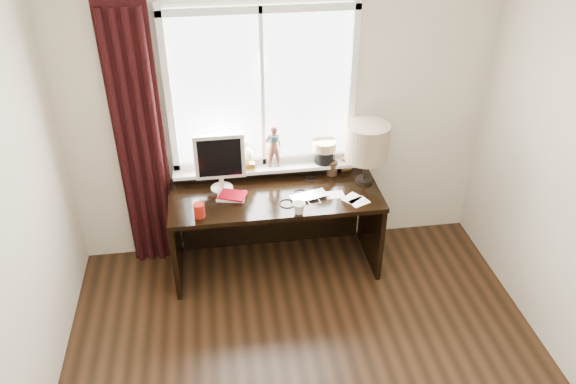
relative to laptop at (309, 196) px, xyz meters
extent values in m
cube|color=white|center=(-0.16, -1.53, 1.84)|extent=(3.50, 4.00, 0.00)
cube|color=beige|center=(-0.16, 0.47, 0.54)|extent=(3.50, 0.00, 2.60)
imported|color=silver|center=(0.00, 0.00, 0.00)|extent=(0.34, 0.26, 0.02)
imported|color=white|center=(-0.12, -0.20, 0.04)|extent=(0.13, 0.12, 0.10)
cylinder|color=maroon|center=(-0.87, -0.14, 0.04)|extent=(0.08, 0.08, 0.11)
cube|color=white|center=(-0.31, 0.45, 0.74)|extent=(1.40, 0.02, 1.30)
cube|color=silver|center=(-0.31, 0.43, 0.11)|extent=(1.50, 0.05, 0.05)
cube|color=silver|center=(-0.31, 0.43, 1.36)|extent=(1.50, 0.05, 0.05)
cube|color=silver|center=(-1.04, 0.43, 0.74)|extent=(0.05, 0.05, 1.40)
cube|color=silver|center=(0.41, 0.43, 0.74)|extent=(0.05, 0.05, 1.40)
cube|color=silver|center=(-0.31, 0.43, 0.74)|extent=(0.03, 0.05, 1.30)
cube|color=silver|center=(-0.31, 0.38, 0.07)|extent=(1.52, 0.18, 0.03)
cylinder|color=#630002|center=(-0.76, 0.37, 0.21)|extent=(0.13, 0.13, 0.24)
cube|color=gold|center=(-0.47, 0.37, 0.12)|extent=(0.15, 0.12, 0.06)
sphere|color=beige|center=(-0.47, 0.37, 0.21)|extent=(0.13, 0.13, 0.13)
sphere|color=beige|center=(-0.47, 0.37, 0.31)|extent=(0.07, 0.07, 0.07)
imported|color=brown|center=(-0.23, 0.37, 0.28)|extent=(0.15, 0.11, 0.38)
cylinder|color=#1E4C51|center=(-0.23, 0.36, 0.36)|extent=(0.09, 0.09, 0.05)
cylinder|color=black|center=(0.19, 0.37, 0.15)|extent=(0.16, 0.16, 0.12)
cylinder|color=#8C6B4C|center=(0.19, 0.37, 0.25)|extent=(0.20, 0.20, 0.08)
cube|color=black|center=(-1.29, 0.39, 0.36)|extent=(0.38, 0.05, 2.25)
cylinder|color=black|center=(-1.43, 0.35, 0.34)|extent=(0.06, 0.06, 2.20)
cylinder|color=black|center=(-1.34, 0.35, 0.34)|extent=(0.06, 0.06, 2.20)
cylinder|color=black|center=(-1.25, 0.35, 0.34)|extent=(0.06, 0.06, 2.20)
cylinder|color=black|center=(-1.16, 0.35, 0.34)|extent=(0.06, 0.06, 2.20)
cube|color=black|center=(-0.26, 0.10, -0.03)|extent=(1.70, 0.70, 0.04)
cube|color=black|center=(-1.09, 0.10, -0.41)|extent=(0.04, 0.64, 0.71)
cube|color=black|center=(0.57, 0.10, -0.41)|extent=(0.04, 0.64, 0.71)
cube|color=black|center=(-0.26, 0.43, -0.41)|extent=(1.60, 0.03, 0.71)
cylinder|color=beige|center=(-0.68, 0.23, 0.00)|extent=(0.18, 0.18, 0.01)
cylinder|color=beige|center=(-0.68, 0.23, 0.05)|extent=(0.04, 0.04, 0.10)
cube|color=beige|center=(-0.68, 0.23, 0.29)|extent=(0.40, 0.04, 0.38)
cube|color=black|center=(-0.68, 0.21, 0.29)|extent=(0.34, 0.01, 0.32)
cube|color=beige|center=(-0.61, 0.09, 0.00)|extent=(0.25, 0.20, 0.02)
cube|color=maroon|center=(-0.60, 0.08, 0.01)|extent=(0.25, 0.22, 0.01)
cylinder|color=black|center=(0.26, 0.33, 0.05)|extent=(0.09, 0.09, 0.12)
cylinder|color=black|center=(0.24, 0.34, 0.10)|extent=(0.01, 0.01, 0.22)
cylinder|color=black|center=(0.27, 0.32, 0.08)|extent=(0.01, 0.01, 0.19)
cylinder|color=black|center=(0.26, 0.34, 0.11)|extent=(0.01, 0.01, 0.25)
cylinder|color=black|center=(0.27, 0.34, 0.07)|extent=(0.01, 0.01, 0.17)
cube|color=gold|center=(0.39, 0.37, 0.05)|extent=(0.10, 0.04, 0.13)
cube|color=#996633|center=(0.39, 0.36, 0.05)|extent=(0.07, 0.03, 0.10)
cylinder|color=black|center=(0.50, 0.17, 0.00)|extent=(0.14, 0.14, 0.03)
cylinder|color=black|center=(0.50, 0.17, 0.13)|extent=(0.03, 0.03, 0.22)
cylinder|color=tan|center=(0.50, 0.17, 0.36)|extent=(0.35, 0.35, 0.30)
cube|color=white|center=(0.38, -0.12, -0.01)|extent=(0.18, 0.16, 0.00)
cube|color=white|center=(0.21, 0.01, -0.01)|extent=(0.15, 0.12, 0.00)
cube|color=white|center=(0.34, -0.06, -0.01)|extent=(0.19, 0.18, 0.00)
torus|color=black|center=(-0.19, -0.07, -0.01)|extent=(0.17, 0.17, 0.01)
torus|color=black|center=(-0.06, 0.07, -0.01)|extent=(0.14, 0.14, 0.01)
torus|color=black|center=(0.06, 0.27, -0.01)|extent=(0.12, 0.12, 0.01)
camera|label=1|loc=(-0.70, -3.67, 2.44)|focal=35.00mm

